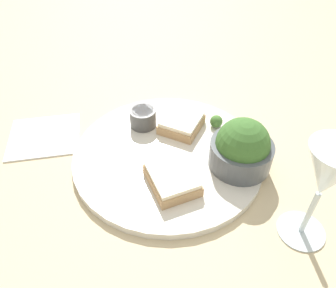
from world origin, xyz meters
TOP-DOWN VIEW (x-y plane):
  - ground_plane at (0.00, 0.00)m, footprint 4.00×4.00m
  - dinner_plate at (0.00, 0.00)m, footprint 0.34×0.34m
  - salad_bowl at (-0.05, -0.11)m, footprint 0.11×0.11m
  - sauce_ramekin at (0.09, 0.03)m, footprint 0.05×0.05m
  - cheese_toast_near at (-0.07, 0.01)m, footprint 0.10×0.08m
  - cheese_toast_far at (0.06, -0.04)m, footprint 0.10×0.10m
  - wine_glass at (-0.19, -0.16)m, footprint 0.07×0.07m
  - garnish at (0.05, -0.11)m, footprint 0.02×0.02m
  - napkin at (0.11, 0.22)m, footprint 0.13×0.14m

SIDE VIEW (x-z plane):
  - ground_plane at x=0.00m, z-range 0.00..0.00m
  - napkin at x=0.11m, z-range 0.00..0.01m
  - dinner_plate at x=0.00m, z-range 0.00..0.01m
  - garnish at x=0.05m, z-range 0.01..0.04m
  - cheese_toast_near at x=-0.07m, z-range 0.01..0.04m
  - cheese_toast_far at x=0.06m, z-range 0.01..0.04m
  - sauce_ramekin at x=0.09m, z-range 0.02..0.05m
  - salad_bowl at x=-0.05m, z-range 0.00..0.10m
  - wine_glass at x=-0.19m, z-range 0.04..0.20m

